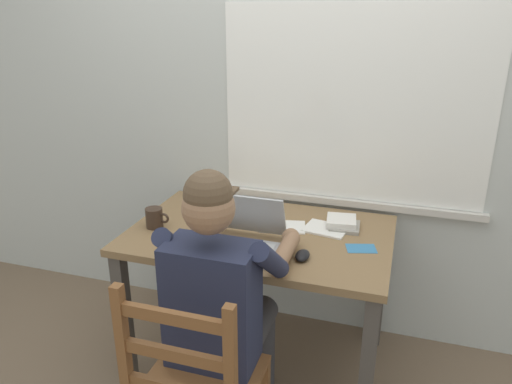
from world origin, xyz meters
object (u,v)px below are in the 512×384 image
Objects in this scene: book_stack_main at (343,223)px; laptop at (243,236)px; coffee_mug_white at (205,207)px; desk at (260,251)px; landscape_photo_print at (361,248)px; computer_mouse at (302,255)px; seated_person at (222,295)px; coffee_mug_dark at (155,218)px.

laptop is at bearing -139.58° from book_stack_main.
desk is at bearing -15.59° from coffee_mug_white.
landscape_photo_print is (0.48, -0.03, 0.11)m from desk.
desk is 12.37× the size of computer_mouse.
coffee_mug_dark is at bearing 143.36° from seated_person.
coffee_mug_dark is (-0.48, 0.06, -0.00)m from laptop.
seated_person is 0.65m from coffee_mug_white.
book_stack_main reaches higher than computer_mouse.
computer_mouse is at bearing 44.88° from seated_person.
desk is at bearing 140.88° from computer_mouse.
computer_mouse is 0.39m from book_stack_main.
computer_mouse is at bearing -158.70° from landscape_photo_print.
desk is at bearing -155.58° from book_stack_main.
desk is 3.75× the size of laptop.
laptop is 0.53m from landscape_photo_print.
coffee_mug_white reaches higher than desk.
seated_person is at bearing -154.30° from landscape_photo_print.
desk is 0.37m from coffee_mug_white.
seated_person reaches higher than book_stack_main.
landscape_photo_print is (0.11, -0.20, -0.02)m from book_stack_main.
coffee_mug_dark is 0.91m from book_stack_main.
laptop is at bearing 172.22° from computer_mouse.
computer_mouse is (0.26, 0.26, 0.09)m from seated_person.
seated_person is 9.55× the size of landscape_photo_print.
coffee_mug_white is at bearing 118.88° from seated_person.
book_stack_main is at bearing 6.54° from coffee_mug_white.
coffee_mug_dark is (-0.76, 0.10, 0.03)m from computer_mouse.
computer_mouse is (0.28, -0.04, -0.03)m from laptop.
desk is 0.54m from coffee_mug_dark.
seated_person is 0.33m from laptop.
computer_mouse is 0.76m from coffee_mug_dark.
computer_mouse is at bearing -107.31° from book_stack_main.
desk is 0.23m from laptop.
laptop is at bearing 179.09° from landscape_photo_print.
seated_person reaches higher than desk.
coffee_mug_dark is at bearing 168.34° from landscape_photo_print.
laptop reaches higher than coffee_mug_white.
computer_mouse is 0.77× the size of landscape_photo_print.
coffee_mug_white is 0.99× the size of coffee_mug_dark.
landscape_photo_print is (0.98, 0.07, -0.05)m from coffee_mug_dark.
laptop reaches higher than coffee_mug_dark.
landscape_photo_print is (0.80, -0.12, -0.05)m from coffee_mug_white.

